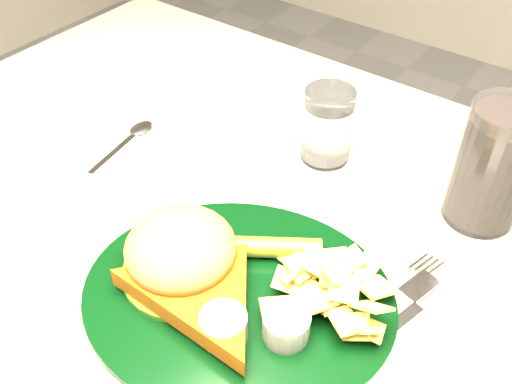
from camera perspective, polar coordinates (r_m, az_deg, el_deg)
dinner_plate at (r=0.58m, az=-1.85°, el=-8.45°), size 0.41×0.38×0.07m
water_glass at (r=0.76m, az=7.16°, el=6.60°), size 0.08×0.08×0.10m
cola_glass at (r=0.70m, az=22.65°, el=2.40°), size 0.10×0.10×0.15m
fork_napkin at (r=0.59m, az=12.03°, el=-13.95°), size 0.18×0.22×0.01m
spoon at (r=0.81m, az=-14.16°, el=3.84°), size 0.06×0.14×0.01m
ramekin at (r=0.88m, az=-7.98°, el=8.94°), size 0.06×0.06×0.03m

